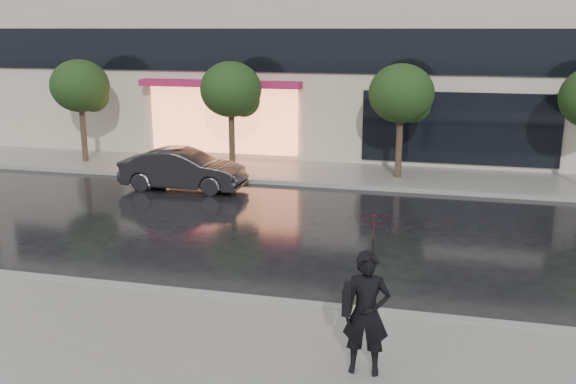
% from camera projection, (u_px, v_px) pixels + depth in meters
% --- Properties ---
extents(ground, '(120.00, 120.00, 0.00)m').
position_uv_depth(ground, '(216.00, 280.00, 13.44)').
color(ground, black).
rests_on(ground, ground).
extents(sidewalk_near, '(60.00, 4.50, 0.12)m').
position_uv_depth(sidewalk_near, '(147.00, 351.00, 10.37)').
color(sidewalk_near, slate).
rests_on(sidewalk_near, ground).
extents(sidewalk_far, '(60.00, 3.50, 0.12)m').
position_uv_depth(sidewalk_far, '(314.00, 173.00, 23.07)').
color(sidewalk_far, slate).
rests_on(sidewalk_far, ground).
extents(curb_near, '(60.00, 0.25, 0.14)m').
position_uv_depth(curb_near, '(199.00, 295.00, 12.48)').
color(curb_near, gray).
rests_on(curb_near, ground).
extents(curb_far, '(60.00, 0.25, 0.14)m').
position_uv_depth(curb_far, '(304.00, 184.00, 21.42)').
color(curb_far, gray).
rests_on(curb_far, ground).
extents(tree_far_west, '(2.20, 2.20, 3.99)m').
position_uv_depth(tree_far_west, '(82.00, 88.00, 24.21)').
color(tree_far_west, '#33261C').
rests_on(tree_far_west, ground).
extents(tree_mid_west, '(2.20, 2.20, 3.99)m').
position_uv_depth(tree_mid_west, '(233.00, 91.00, 22.83)').
color(tree_mid_west, '#33261C').
rests_on(tree_mid_west, ground).
extents(tree_mid_east, '(2.20, 2.20, 3.99)m').
position_uv_depth(tree_mid_east, '(403.00, 96.00, 21.44)').
color(tree_mid_east, '#33261C').
rests_on(tree_mid_east, ground).
extents(parked_car, '(4.03, 1.41, 1.33)m').
position_uv_depth(parked_car, '(183.00, 170.00, 20.78)').
color(parked_car, black).
rests_on(parked_car, ground).
extents(pedestrian_with_umbrella, '(0.88, 0.90, 2.48)m').
position_uv_depth(pedestrian_with_umbrella, '(369.00, 278.00, 9.24)').
color(pedestrian_with_umbrella, black).
rests_on(pedestrian_with_umbrella, sidewalk_near).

